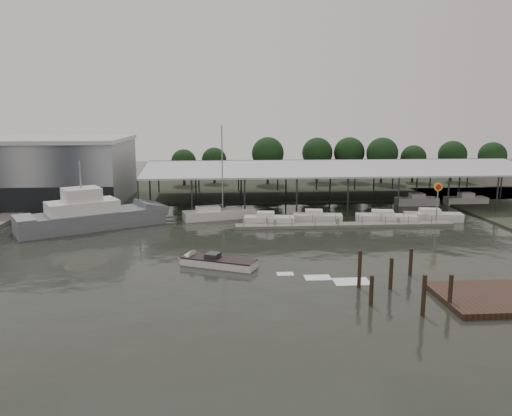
{
  "coord_description": "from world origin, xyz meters",
  "views": [
    {
      "loc": [
        -0.84,
        -51.28,
        14.39
      ],
      "look_at": [
        3.62,
        10.42,
        2.5
      ],
      "focal_mm": 35.0,
      "sensor_mm": 36.0,
      "label": 1
    }
  ],
  "objects": [
    {
      "name": "moored_cruiser_1",
      "position": [
        11.99,
        13.08,
        0.61
      ],
      "size": [
        6.76,
        3.21,
        1.7
      ],
      "rotation": [
        0.0,
        0.0,
        -0.16
      ],
      "color": "white",
      "rests_on": "ground"
    },
    {
      "name": "speedboat_underway",
      "position": [
        -1.72,
        -5.41,
        0.39
      ],
      "size": [
        17.81,
        9.2,
        2.0
      ],
      "rotation": [
        0.0,
        0.0,
        2.71
      ],
      "color": "white",
      "rests_on": "ground"
    },
    {
      "name": "floating_dock",
      "position": [
        15.0,
        10.0,
        0.2
      ],
      "size": [
        28.0,
        2.0,
        1.4
      ],
      "color": "slate",
      "rests_on": "ground"
    },
    {
      "name": "shell_fuel_sign",
      "position": [
        27.0,
        9.99,
        3.93
      ],
      "size": [
        1.1,
        0.18,
        5.55
      ],
      "color": "gray",
      "rests_on": "ground"
    },
    {
      "name": "ground",
      "position": [
        0.0,
        0.0,
        0.0
      ],
      "size": [
        200.0,
        200.0,
        0.0
      ],
      "primitive_type": "plane",
      "color": "black",
      "rests_on": "ground"
    },
    {
      "name": "mooring_pilings",
      "position": [
        13.27,
        -14.44,
        1.06
      ],
      "size": [
        6.07,
        9.17,
        3.77
      ],
      "color": "#302318",
      "rests_on": "ground"
    },
    {
      "name": "horizon_tree_line",
      "position": [
        25.27,
        48.37,
        5.89
      ],
      "size": [
        68.19,
        9.16,
        9.61
      ],
      "color": "black",
      "rests_on": "ground"
    },
    {
      "name": "covered_boat_shed",
      "position": [
        17.0,
        28.0,
        6.13
      ],
      "size": [
        58.24,
        24.0,
        6.96
      ],
      "color": "silver",
      "rests_on": "ground"
    },
    {
      "name": "moored_cruiser_3",
      "position": [
        27.7,
        12.72,
        0.61
      ],
      "size": [
        7.83,
        3.59,
        1.7
      ],
      "rotation": [
        0.0,
        0.0,
        -0.19
      ],
      "color": "white",
      "rests_on": "ground"
    },
    {
      "name": "white_sailboat",
      "position": [
        -1.19,
        16.04,
        0.65
      ],
      "size": [
        10.22,
        5.08,
        12.92
      ],
      "rotation": [
        0.0,
        0.0,
        0.26
      ],
      "color": "white",
      "rests_on": "ground"
    },
    {
      "name": "moored_cruiser_2",
      "position": [
        21.02,
        12.11,
        0.61
      ],
      "size": [
        8.23,
        3.8,
        1.7
      ],
      "rotation": [
        0.0,
        0.0,
        -0.21
      ],
      "color": "white",
      "rests_on": "ground"
    },
    {
      "name": "land_strip_far",
      "position": [
        0.0,
        42.0,
        0.1
      ],
      "size": [
        140.0,
        30.0,
        0.3
      ],
      "color": "#343A2B",
      "rests_on": "ground"
    },
    {
      "name": "storage_warehouse",
      "position": [
        -28.0,
        29.94,
        5.29
      ],
      "size": [
        24.5,
        20.5,
        10.5
      ],
      "color": "#92979C",
      "rests_on": "ground"
    },
    {
      "name": "moored_cruiser_0",
      "position": [
        5.41,
        12.08,
        0.61
      ],
      "size": [
        6.76,
        3.02,
        1.7
      ],
      "rotation": [
        0.0,
        0.0,
        -0.13
      ],
      "color": "white",
      "rests_on": "ground"
    },
    {
      "name": "grey_trawler",
      "position": [
        -16.98,
        11.65,
        1.58
      ],
      "size": [
        18.54,
        13.3,
        8.84
      ],
      "rotation": [
        0.0,
        0.0,
        0.51
      ],
      "color": "slate",
      "rests_on": "ground"
    }
  ]
}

